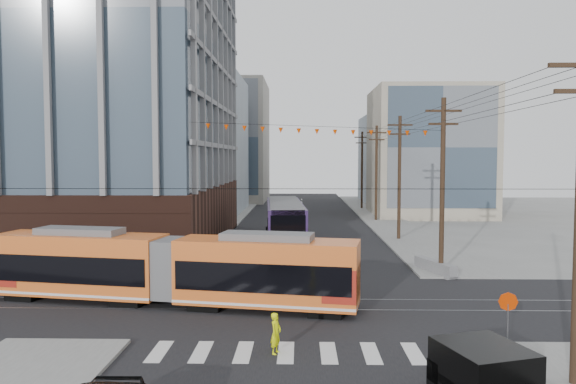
% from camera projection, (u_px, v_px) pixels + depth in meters
% --- Properties ---
extents(ground, '(160.00, 160.00, 0.00)m').
position_uv_depth(ground, '(306.00, 329.00, 24.10)').
color(ground, slate).
extents(office_building, '(30.00, 25.00, 28.60)m').
position_uv_depth(office_building, '(39.00, 74.00, 46.64)').
color(office_building, '#381E16').
rests_on(office_building, ground).
extents(bg_bldg_nw_near, '(18.00, 16.00, 18.00)m').
position_uv_depth(bg_bldg_nw_near, '(177.00, 145.00, 75.80)').
color(bg_bldg_nw_near, '#8C99A5').
rests_on(bg_bldg_nw_near, ground).
extents(bg_bldg_ne_near, '(14.00, 14.00, 16.00)m').
position_uv_depth(bg_bldg_ne_near, '(428.00, 152.00, 71.16)').
color(bg_bldg_ne_near, gray).
rests_on(bg_bldg_ne_near, ground).
extents(bg_bldg_nw_far, '(16.00, 18.00, 20.00)m').
position_uv_depth(bg_bldg_nw_far, '(220.00, 142.00, 95.63)').
color(bg_bldg_nw_far, gray).
rests_on(bg_bldg_nw_far, ground).
extents(bg_bldg_ne_far, '(16.00, 16.00, 14.00)m').
position_uv_depth(bg_bldg_ne_far, '(412.00, 160.00, 91.14)').
color(bg_bldg_ne_far, '#8C99A5').
rests_on(bg_bldg_ne_far, ground).
extents(utility_pole_far, '(0.30, 0.30, 11.00)m').
position_uv_depth(utility_pole_far, '(362.00, 170.00, 79.46)').
color(utility_pole_far, black).
rests_on(utility_pole_far, ground).
extents(streetcar, '(18.82, 5.88, 3.59)m').
position_uv_depth(streetcar, '(171.00, 269.00, 27.94)').
color(streetcar, orange).
rests_on(streetcar, ground).
extents(city_bus, '(3.73, 13.56, 3.80)m').
position_uv_depth(city_bus, '(285.00, 223.00, 46.63)').
color(city_bus, '#342050').
rests_on(city_bus, ground).
extents(parked_car_silver, '(2.97, 4.89, 1.52)m').
position_uv_depth(parked_car_silver, '(226.00, 259.00, 36.48)').
color(parked_car_silver, gray).
rests_on(parked_car_silver, ground).
extents(parked_car_white, '(2.48, 4.55, 1.25)m').
position_uv_depth(parked_car_white, '(230.00, 247.00, 42.28)').
color(parked_car_white, '#BBA9AC').
rests_on(parked_car_white, ground).
extents(parked_car_grey, '(3.89, 5.70, 1.45)m').
position_uv_depth(parked_car_grey, '(239.00, 238.00, 46.08)').
color(parked_car_grey, '#494949').
rests_on(parked_car_grey, ground).
extents(pedestrian, '(0.55, 0.66, 1.55)m').
position_uv_depth(pedestrian, '(276.00, 333.00, 20.98)').
color(pedestrian, '#E6F308').
rests_on(pedestrian, ground).
extents(stop_sign, '(0.77, 0.77, 2.29)m').
position_uv_depth(stop_sign, '(507.00, 328.00, 20.46)').
color(stop_sign, '#C12D00').
rests_on(stop_sign, ground).
extents(jersey_barrier, '(2.19, 4.08, 0.80)m').
position_uv_depth(jersey_barrier, '(435.00, 267.00, 35.59)').
color(jersey_barrier, gray).
rests_on(jersey_barrier, ground).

